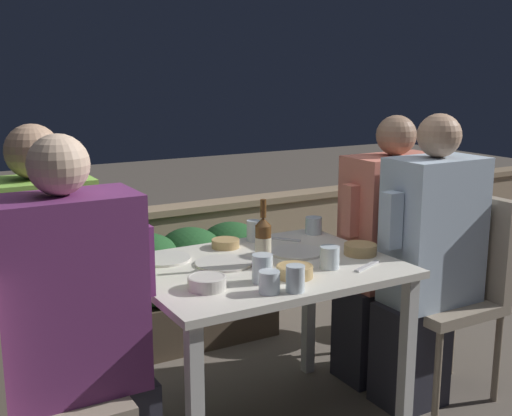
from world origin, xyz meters
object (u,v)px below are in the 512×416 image
(potted_plant, at_px, (379,263))
(chair_left_near, at_px, (17,376))
(person_purple_stripe, at_px, (80,336))
(person_green_blouse, at_px, (53,304))
(chair_right_near, at_px, (457,276))
(beer_bottle, at_px, (263,242))
(person_coral_top, at_px, (386,249))
(chair_right_far, at_px, (416,259))
(person_blue_shirt, at_px, (426,262))

(potted_plant, bearing_deg, chair_left_near, -160.67)
(person_purple_stripe, bearing_deg, person_green_blouse, 93.19)
(chair_right_near, distance_m, potted_plant, 0.74)
(beer_bottle, relative_size, potted_plant, 0.41)
(person_coral_top, height_order, potted_plant, person_coral_top)
(person_purple_stripe, relative_size, person_green_blouse, 0.99)
(chair_right_near, distance_m, chair_right_far, 0.30)
(chair_right_near, height_order, potted_plant, chair_right_near)
(person_purple_stripe, relative_size, person_blue_shirt, 1.00)
(chair_left_near, relative_size, chair_right_near, 1.00)
(beer_bottle, bearing_deg, person_purple_stripe, -170.61)
(person_blue_shirt, bearing_deg, beer_bottle, 172.63)
(chair_right_near, height_order, beer_bottle, beer_bottle)
(person_purple_stripe, xyz_separation_m, potted_plant, (1.89, 0.73, -0.25))
(chair_right_far, distance_m, potted_plant, 0.46)
(beer_bottle, bearing_deg, chair_right_far, 10.89)
(chair_right_far, xyz_separation_m, potted_plant, (0.12, 0.41, -0.15))
(chair_right_near, xyz_separation_m, person_blue_shirt, (-0.20, 0.00, 0.10))
(chair_right_near, distance_m, person_coral_top, 0.35)
(potted_plant, bearing_deg, chair_right_near, -101.33)
(chair_left_near, distance_m, person_green_blouse, 0.37)
(beer_bottle, height_order, potted_plant, beer_bottle)
(person_purple_stripe, xyz_separation_m, chair_right_near, (1.75, 0.02, -0.09))
(person_purple_stripe, bearing_deg, chair_right_near, 0.82)
(person_blue_shirt, height_order, potted_plant, person_blue_shirt)
(person_green_blouse, bearing_deg, beer_bottle, -12.71)
(chair_right_far, bearing_deg, person_green_blouse, -179.42)
(person_coral_top, distance_m, beer_bottle, 0.85)
(person_blue_shirt, relative_size, chair_right_far, 1.40)
(person_purple_stripe, height_order, chair_right_near, person_purple_stripe)
(person_blue_shirt, xyz_separation_m, potted_plant, (0.34, 0.71, -0.25))
(person_purple_stripe, xyz_separation_m, beer_bottle, (0.76, 0.13, 0.18))
(person_green_blouse, bearing_deg, person_purple_stripe, -86.81)
(chair_right_far, bearing_deg, person_purple_stripe, -169.75)
(chair_left_near, height_order, chair_right_far, same)
(chair_left_near, relative_size, person_purple_stripe, 0.72)
(person_green_blouse, distance_m, person_coral_top, 1.59)
(person_coral_top, bearing_deg, potted_plant, 52.25)
(chair_left_near, xyz_separation_m, potted_plant, (2.09, 0.73, -0.15))
(person_green_blouse, bearing_deg, chair_right_far, 0.58)
(chair_left_near, relative_size, chair_right_far, 1.00)
(person_purple_stripe, height_order, person_coral_top, person_purple_stripe)
(potted_plant, bearing_deg, person_purple_stripe, -158.78)
(person_green_blouse, height_order, chair_right_near, person_green_blouse)
(person_green_blouse, xyz_separation_m, chair_right_near, (1.77, -0.28, -0.10))
(chair_right_far, bearing_deg, chair_right_near, -94.77)
(chair_right_near, bearing_deg, chair_left_near, -179.27)
(person_purple_stripe, bearing_deg, potted_plant, 21.22)
(chair_right_far, relative_size, potted_plant, 1.40)
(chair_left_near, xyz_separation_m, person_coral_top, (1.77, 0.32, 0.08))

